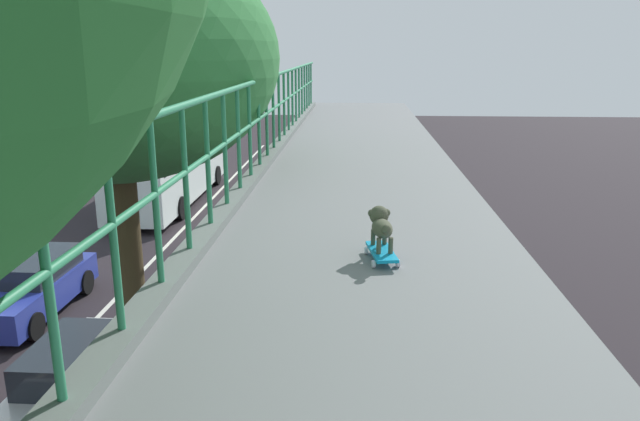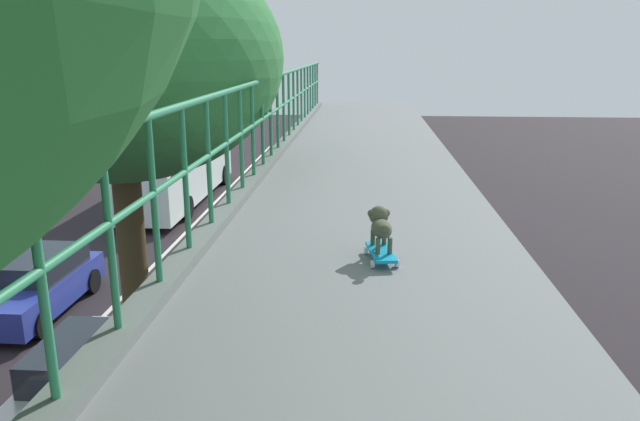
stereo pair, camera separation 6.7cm
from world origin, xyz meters
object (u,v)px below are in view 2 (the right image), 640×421
city_bus (177,158)px  toy_skateboard (381,253)px  car_silver_fifth (88,373)px  car_blue_sixth (38,285)px  small_dog (381,224)px

city_bus → toy_skateboard: 23.38m
car_silver_fifth → car_blue_sixth: car_blue_sixth is taller
car_blue_sixth → small_dog: bearing=-48.2°
city_bus → toy_skateboard: size_ratio=21.05×
city_bus → car_silver_fifth: bearing=-79.0°
car_blue_sixth → toy_skateboard: bearing=-48.4°
car_blue_sixth → city_bus: size_ratio=0.42×
small_dog → city_bus: bearing=111.6°
car_silver_fifth → city_bus: size_ratio=0.41×
car_blue_sixth → toy_skateboard: (8.64, -9.72, 4.50)m
toy_skateboard → small_dog: small_dog is taller
toy_skateboard → small_dog: 0.22m
car_blue_sixth → toy_skateboard: 13.76m
car_silver_fifth → city_bus: (-3.10, 15.91, 1.30)m
small_dog → toy_skateboard: bearing=-84.5°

